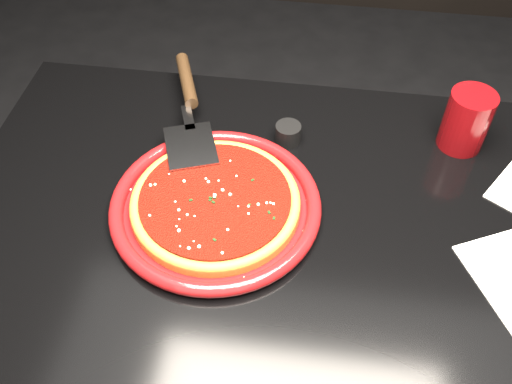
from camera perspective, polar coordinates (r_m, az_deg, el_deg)
table at (r=1.19m, az=5.16°, el=-16.69°), size 1.20×0.80×0.75m
plate at (r=0.90m, az=-4.06°, el=-1.34°), size 0.37×0.37×0.02m
pizza_crust at (r=0.90m, az=-4.07°, el=-1.18°), size 0.29×0.29×0.01m
pizza_crust_rim at (r=0.89m, az=-4.10°, el=-0.91°), size 0.29×0.29×0.02m
pizza_sauce at (r=0.89m, az=-4.11°, el=-0.71°), size 0.26×0.26×0.01m
parmesan_dusting at (r=0.88m, az=-4.14°, el=-0.42°), size 0.23×0.23×0.01m
basil_flecks at (r=0.88m, az=-4.13°, el=-0.47°), size 0.21×0.21×0.00m
pizza_server at (r=1.02m, az=-6.66°, el=8.34°), size 0.21×0.36×0.03m
cup at (r=1.04m, az=20.30°, el=6.72°), size 0.08×0.08×0.11m
ramekin at (r=1.01m, az=3.23°, el=5.87°), size 0.06×0.06×0.03m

